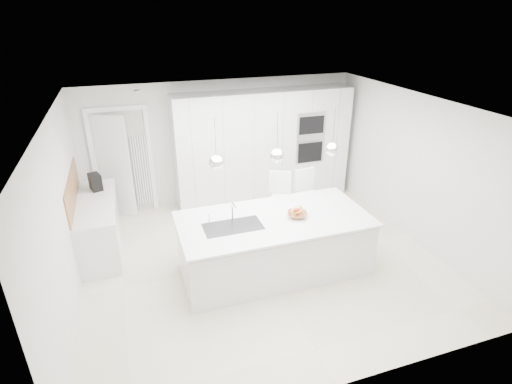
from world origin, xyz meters
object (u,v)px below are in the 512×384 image
object	(u,v)px
fruit_bowl	(297,215)
espresso_machine	(95,182)
bar_stool_left	(283,207)
bar_stool_right	(307,204)
island_base	(275,247)

from	to	relation	value
fruit_bowl	espresso_machine	bearing A→B (deg)	145.01
fruit_bowl	bar_stool_left	xyz separation A→B (m)	(0.14, 0.90, -0.33)
espresso_machine	bar_stool_right	size ratio (longest dim) A/B	0.24
espresso_machine	bar_stool_right	xyz separation A→B (m)	(3.47, -1.11, -0.44)
fruit_bowl	bar_stool_left	size ratio (longest dim) A/B	0.25
fruit_bowl	island_base	bearing A→B (deg)	176.14
fruit_bowl	espresso_machine	xyz separation A→B (m)	(-2.87, 2.01, 0.10)
bar_stool_right	island_base	bearing A→B (deg)	-144.67
bar_stool_left	bar_stool_right	bearing A→B (deg)	22.11
fruit_bowl	bar_stool_right	size ratio (longest dim) A/B	0.25
island_base	fruit_bowl	bearing A→B (deg)	-3.86
fruit_bowl	bar_stool_left	world-z (taller)	bar_stool_left
bar_stool_right	fruit_bowl	bearing A→B (deg)	-131.36
island_base	bar_stool_right	bearing A→B (deg)	42.89
island_base	bar_stool_right	xyz separation A→B (m)	(0.94, 0.87, 0.17)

